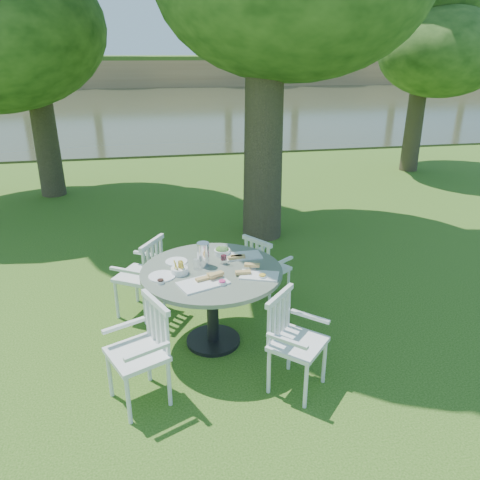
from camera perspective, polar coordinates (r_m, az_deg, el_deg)
ground at (r=5.51m, az=0.41°, el=-9.00°), size 140.00×140.00×0.00m
table at (r=4.70m, az=-3.44°, el=-5.42°), size 1.40×1.40×0.84m
chair_ne at (r=5.50m, az=2.79°, el=-3.12°), size 0.58×0.59×0.86m
chair_nw at (r=5.37m, az=-11.46°, el=-3.75°), size 0.62×0.63×0.93m
chair_sw at (r=4.12m, az=-11.36°, el=-12.31°), size 0.59×0.61×0.93m
chair_se at (r=4.21m, az=6.02°, el=-11.36°), size 0.62×0.62×0.90m
tableware at (r=4.63m, az=-3.81°, el=-2.95°), size 1.25×0.92×0.25m
river at (r=27.79m, az=-9.58°, el=15.79°), size 100.00×28.00×0.12m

